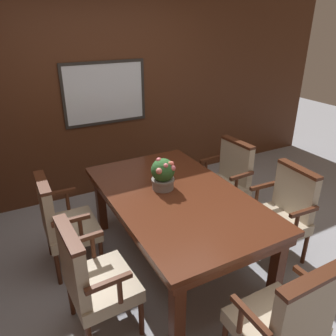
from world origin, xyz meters
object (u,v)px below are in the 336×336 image
chair_left_far (62,220)px  chair_head_near (285,320)px  dining_table (176,203)px  chair_right_near (283,210)px  potted_plant (163,174)px  chair_right_far (227,178)px  chair_left_near (92,277)px

chair_left_far → chair_head_near: 2.00m
dining_table → chair_head_near: (0.02, -1.33, -0.14)m
chair_right_near → potted_plant: 1.21m
chair_right_far → chair_left_near: same height
chair_left_near → chair_left_far: bearing=-0.5°
chair_right_near → chair_right_far: bearing=-174.5°
chair_left_near → chair_right_near: (1.87, 0.00, 0.00)m
chair_left_far → chair_right_near: 2.08m
chair_right_far → chair_right_near: size_ratio=1.00×
chair_head_near → potted_plant: (-0.07, 1.48, 0.38)m
chair_right_near → chair_head_near: same height
chair_left_far → chair_right_near: bearing=-112.7°
chair_right_far → chair_left_far: (-1.86, 0.01, 0.00)m
potted_plant → dining_table: bearing=-72.5°
chair_right_near → chair_left_far: bearing=-110.7°
chair_right_far → potted_plant: potted_plant is taller
chair_left_far → chair_right_near: same height
chair_left_far → potted_plant: potted_plant is taller
chair_left_far → potted_plant: bearing=-105.6°
chair_left_far → chair_left_near: size_ratio=1.00×
dining_table → chair_left_far: size_ratio=2.04×
chair_left_far → chair_head_near: bearing=-150.2°
dining_table → chair_left_near: bearing=-156.0°
chair_right_far → potted_plant: 1.07m
dining_table → chair_right_near: chair_right_near is taller
chair_left_far → chair_head_near: size_ratio=1.00×
chair_left_far → chair_left_near: bearing=-177.1°
chair_left_near → chair_right_near: size_ratio=1.00×
dining_table → chair_head_near: bearing=-89.2°
dining_table → chair_right_near: bearing=-23.2°
chair_right_far → chair_head_near: 1.96m
dining_table → chair_right_far: chair_right_far is taller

